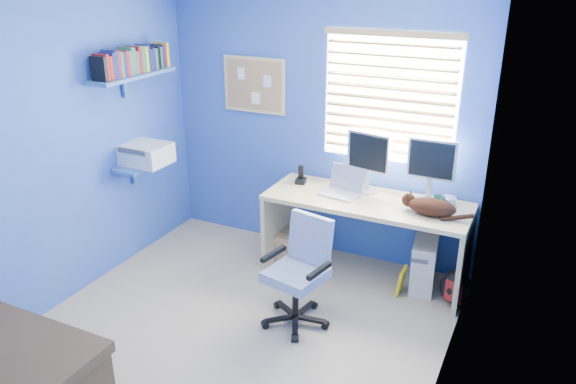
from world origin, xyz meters
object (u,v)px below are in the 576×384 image
at_px(cat, 432,207).
at_px(tower_pc, 424,263).
at_px(desk, 365,238).
at_px(laptop, 341,183).
at_px(office_chair, 299,285).

distance_m(cat, tower_pc, 0.60).
bearing_deg(cat, desk, -177.39).
height_order(laptop, tower_pc, laptop).
bearing_deg(office_chair, tower_pc, 50.55).
height_order(laptop, cat, laptop).
bearing_deg(desk, cat, -8.24).
distance_m(tower_pc, office_chair, 1.20).
bearing_deg(office_chair, laptop, 90.58).
distance_m(desk, laptop, 0.54).
xyz_separation_m(laptop, office_chair, (0.01, -0.87, -0.53)).
xyz_separation_m(cat, tower_pc, (-0.04, 0.13, -0.58)).
relative_size(laptop, tower_pc, 0.73).
distance_m(laptop, cat, 0.81).
relative_size(desk, office_chair, 2.07).
height_order(cat, tower_pc, cat).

